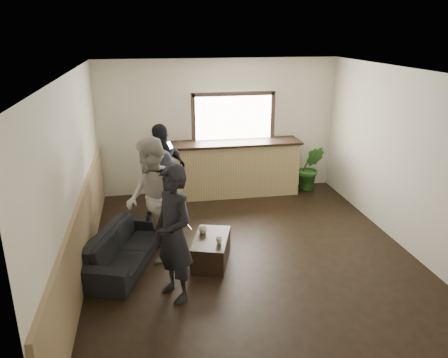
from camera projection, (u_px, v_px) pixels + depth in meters
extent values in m
cube|color=black|center=(251.00, 255.00, 6.83)|extent=(5.00, 6.00, 0.01)
cube|color=silver|center=(255.00, 72.00, 5.91)|extent=(5.00, 6.00, 0.01)
cube|color=silver|center=(219.00, 127.00, 9.16)|extent=(5.00, 0.01, 2.80)
cube|color=silver|center=(340.00, 282.00, 3.58)|extent=(5.00, 0.01, 2.80)
cube|color=silver|center=(75.00, 181.00, 5.95)|extent=(0.01, 6.00, 2.80)
cube|color=silver|center=(409.00, 162.00, 6.78)|extent=(0.01, 6.00, 2.80)
cube|color=#A3845C|center=(83.00, 236.00, 6.23)|extent=(0.06, 5.90, 1.10)
cube|color=tan|center=(235.00, 169.00, 9.19)|extent=(2.60, 0.60, 1.10)
cube|color=black|center=(236.00, 143.00, 9.00)|extent=(2.70, 0.68, 0.05)
cube|color=white|center=(233.00, 117.00, 9.10)|extent=(1.60, 0.06, 0.90)
cube|color=#3F3326|center=(234.00, 94.00, 8.91)|extent=(1.72, 0.08, 0.08)
cube|color=#3F3326|center=(193.00, 119.00, 8.93)|extent=(0.08, 0.08, 1.06)
cube|color=#3F3326|center=(272.00, 116.00, 9.22)|extent=(0.08, 0.08, 1.06)
imported|color=black|center=(124.00, 248.00, 6.50)|extent=(1.29, 2.00, 0.54)
cube|color=black|center=(211.00, 249.00, 6.60)|extent=(0.74, 0.99, 0.39)
imported|color=silver|center=(203.00, 230.00, 6.67)|extent=(0.16, 0.16, 0.10)
imported|color=silver|center=(219.00, 241.00, 6.36)|extent=(0.13, 0.13, 0.09)
imported|color=#2D6623|center=(310.00, 168.00, 9.45)|extent=(0.65, 0.57, 0.99)
imported|color=black|center=(174.00, 234.00, 5.51)|extent=(0.71, 0.79, 1.81)
cube|color=black|center=(188.00, 225.00, 5.62)|extent=(0.12, 0.11, 0.12)
cube|color=white|center=(188.00, 225.00, 5.62)|extent=(0.10, 0.09, 0.11)
imported|color=#B7AFA5|center=(152.00, 200.00, 6.49)|extent=(0.91, 1.06, 1.89)
cube|color=black|center=(166.00, 195.00, 6.56)|extent=(0.11, 0.09, 0.12)
cube|color=white|center=(166.00, 195.00, 6.55)|extent=(0.09, 0.08, 0.11)
imported|color=black|center=(161.00, 194.00, 7.23)|extent=(0.93, 1.12, 1.51)
cube|color=black|center=(172.00, 180.00, 7.09)|extent=(0.11, 0.10, 0.12)
cube|color=white|center=(172.00, 180.00, 7.09)|extent=(0.10, 0.09, 0.11)
imported|color=black|center=(163.00, 172.00, 7.89)|extent=(1.09, 1.00, 1.79)
cube|color=black|center=(170.00, 145.00, 7.57)|extent=(0.11, 0.12, 0.12)
cube|color=white|center=(170.00, 145.00, 7.57)|extent=(0.10, 0.10, 0.11)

